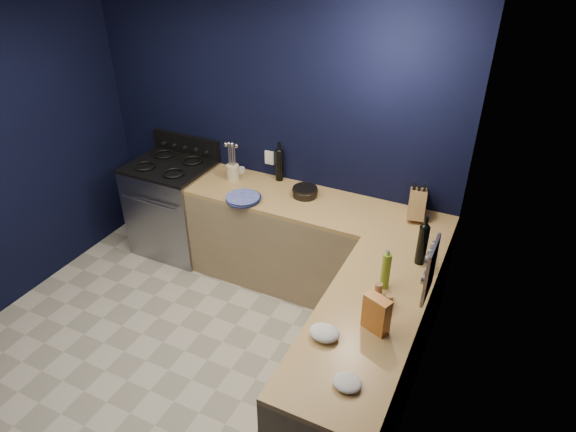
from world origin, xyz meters
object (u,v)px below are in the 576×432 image
Objects in this scene: utensil_crock at (233,172)px; gas_range at (175,208)px; knife_block at (417,204)px; plate_stack at (243,198)px; crouton_bag at (376,314)px.

gas_range is at bearing -171.89° from utensil_crock.
utensil_crock is at bearing 171.15° from knife_block.
plate_stack is 2.04× the size of utensil_crock.
gas_range is 3.12× the size of plate_stack.
utensil_crock reaches higher than plate_stack.
plate_stack reaches higher than gas_range.
crouton_bag is (2.45, -1.21, 0.56)m from gas_range.
gas_range is 2.42m from knife_block.
knife_block is at bearing 4.29° from gas_range.
crouton_bag is at bearing -36.22° from utensil_crock.
utensil_crock is 0.60× the size of crouton_bag.
knife_block reaches higher than crouton_bag.
knife_block reaches higher than utensil_crock.
crouton_bag reaches higher than plate_stack.
crouton_bag is at bearing -97.74° from knife_block.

